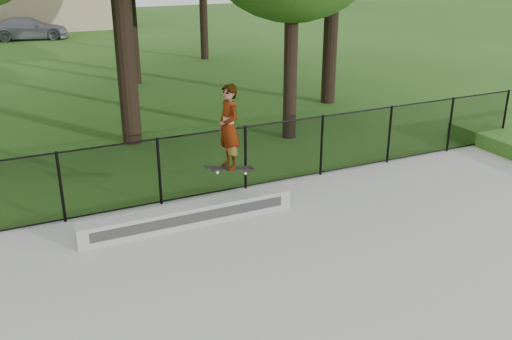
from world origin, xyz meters
name	(u,v)px	position (x,y,z in m)	size (l,w,h in m)	color
ground	(415,339)	(0.00, 0.00, 0.00)	(100.00, 100.00, 0.00)	#2B5417
concrete_slab	(415,337)	(0.00, 0.00, 0.03)	(14.00, 12.00, 0.06)	#ACACA7
grind_ledge	(189,215)	(-1.78, 4.70, 0.27)	(4.37, 0.40, 0.41)	#A6A6A1
car_c	(29,28)	(-2.36, 32.70, 0.66)	(1.84, 4.17, 1.32)	gray
skater_airborne	(229,129)	(-0.90, 4.67, 1.95)	(0.83, 0.64, 1.84)	black
chainlink_fence	(245,158)	(0.00, 5.90, 0.81)	(16.06, 0.06, 1.50)	black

